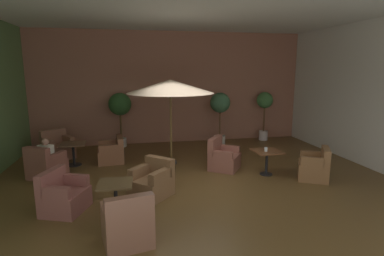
{
  "coord_description": "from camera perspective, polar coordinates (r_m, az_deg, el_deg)",
  "views": [
    {
      "loc": [
        -1.53,
        -7.15,
        2.76
      ],
      "look_at": [
        0.0,
        0.44,
        1.26
      ],
      "focal_mm": 28.8,
      "sensor_mm": 36.0,
      "label": 1
    }
  ],
  "objects": [
    {
      "name": "armchair_front_right_east",
      "position": [
        8.78,
        -25.45,
        -6.3
      ],
      "size": [
        1.0,
        1.03,
        0.86
      ],
      "color": "brown",
      "rests_on": "ground_plane"
    },
    {
      "name": "cafe_table_mid_center",
      "position": [
        6.1,
        -13.98,
        -11.22
      ],
      "size": [
        0.66,
        0.66,
        0.65
      ],
      "color": "black",
      "rests_on": "ground_plane"
    },
    {
      "name": "potted_tree_mid_left",
      "position": [
        11.21,
        5.23,
        3.74
      ],
      "size": [
        0.73,
        0.73,
        1.92
      ],
      "color": "silver",
      "rests_on": "ground_plane"
    },
    {
      "name": "armchair_mid_center_north",
      "position": [
        6.9,
        -7.35,
        -9.92
      ],
      "size": [
        1.07,
        1.07,
        0.81
      ],
      "color": "brown",
      "rests_on": "ground_plane"
    },
    {
      "name": "ceiling_slab",
      "position": [
        7.44,
        0.71,
        21.55
      ],
      "size": [
        10.16,
        8.73,
        0.06
      ],
      "primitive_type": "cube",
      "color": "silver",
      "rests_on": "wall_back_brick"
    },
    {
      "name": "iced_drink_cup",
      "position": [
        8.2,
        13.53,
        -3.87
      ],
      "size": [
        0.08,
        0.08,
        0.11
      ],
      "primitive_type": "cylinder",
      "color": "white",
      "rests_on": "cafe_table_front_left"
    },
    {
      "name": "cafe_table_front_right",
      "position": [
        9.51,
        -21.14,
        -3.65
      ],
      "size": [
        0.71,
        0.71,
        0.65
      ],
      "color": "black",
      "rests_on": "ground_plane"
    },
    {
      "name": "armchair_front_right_north",
      "position": [
        10.5,
        -23.63,
        -3.4
      ],
      "size": [
        1.1,
        1.1,
        0.87
      ],
      "color": "#8A5942",
      "rests_on": "ground_plane"
    },
    {
      "name": "armchair_front_right_south",
      "position": [
        9.55,
        -14.67,
        -4.42
      ],
      "size": [
        0.82,
        0.86,
        0.76
      ],
      "color": "brown",
      "rests_on": "ground_plane"
    },
    {
      "name": "patron_blue_shirt",
      "position": [
        8.72,
        -25.44,
        -3.91
      ],
      "size": [
        0.41,
        0.35,
        0.6
      ],
      "color": "silver",
      "rests_on": "ground_plane"
    },
    {
      "name": "cafe_table_front_left",
      "position": [
        8.34,
        13.69,
        -5.0
      ],
      "size": [
        0.7,
        0.7,
        0.65
      ],
      "color": "black",
      "rests_on": "ground_plane"
    },
    {
      "name": "armchair_mid_center_east",
      "position": [
        6.65,
        -22.72,
        -11.59
      ],
      "size": [
        0.95,
        1.01,
        0.83
      ],
      "color": "brown",
      "rests_on": "ground_plane"
    },
    {
      "name": "ground_plane",
      "position": [
        7.82,
        0.64,
        -9.81
      ],
      "size": [
        10.16,
        8.73,
        0.02
      ],
      "primitive_type": "cube",
      "color": "brown"
    },
    {
      "name": "wall_back_brick",
      "position": [
        11.6,
        -3.83,
        7.4
      ],
      "size": [
        10.16,
        0.08,
        4.1
      ],
      "primitive_type": "cube",
      "color": "#9E644E",
      "rests_on": "ground_plane"
    },
    {
      "name": "armchair_front_left_east",
      "position": [
        8.66,
        5.78,
        -5.54
      ],
      "size": [
        1.06,
        1.08,
        0.89
      ],
      "color": "brown",
      "rests_on": "ground_plane"
    },
    {
      "name": "potted_tree_left_corner",
      "position": [
        12.23,
        13.28,
        4.03
      ],
      "size": [
        0.62,
        0.62,
        1.88
      ],
      "color": "silver",
      "rests_on": "ground_plane"
    },
    {
      "name": "armchair_mid_center_south",
      "position": [
        5.19,
        -11.84,
        -17.18
      ],
      "size": [
        0.86,
        0.84,
        0.91
      ],
      "color": "brown",
      "rests_on": "ground_plane"
    },
    {
      "name": "patio_umbrella_tall_red",
      "position": [
        8.77,
        -4.02,
        7.64
      ],
      "size": [
        2.48,
        2.48,
        2.46
      ],
      "color": "#2D2D2D",
      "rests_on": "ground_plane"
    },
    {
      "name": "potted_tree_mid_right",
      "position": [
        11.14,
        -13.19,
        3.79
      ],
      "size": [
        0.79,
        0.79,
        1.93
      ],
      "color": "silver",
      "rests_on": "ground_plane"
    },
    {
      "name": "wall_right_plain",
      "position": [
        9.73,
        31.23,
        5.18
      ],
      "size": [
        0.08,
        8.73,
        4.1
      ],
      "primitive_type": "cube",
      "color": "silver",
      "rests_on": "ground_plane"
    },
    {
      "name": "armchair_front_left_north",
      "position": [
        8.41,
        21.76,
        -6.78
      ],
      "size": [
        0.96,
        0.97,
        0.83
      ],
      "color": "brown",
      "rests_on": "ground_plane"
    }
  ]
}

